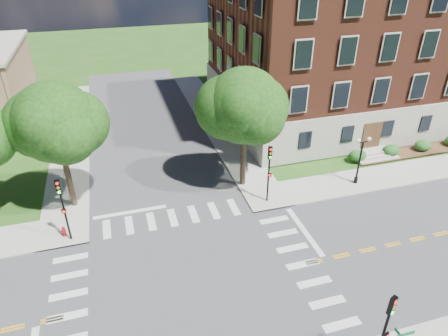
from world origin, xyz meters
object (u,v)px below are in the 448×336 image
object	(u,v)px
traffic_signal_ne	(269,167)
fire_hydrant	(64,231)
traffic_signal_se	(387,325)
traffic_signal_nw	(62,203)
twin_lamp_west	(360,158)

from	to	relation	value
traffic_signal_ne	fire_hydrant	bearing A→B (deg)	179.78
traffic_signal_se	fire_hydrant	world-z (taller)	traffic_signal_se
traffic_signal_nw	traffic_signal_ne	bearing A→B (deg)	1.79
traffic_signal_se	traffic_signal_ne	xyz separation A→B (m)	(0.18, 14.58, 0.00)
traffic_signal_nw	twin_lamp_west	size ratio (longest dim) A/B	1.13
traffic_signal_ne	traffic_signal_nw	distance (m)	14.76
traffic_signal_nw	twin_lamp_west	distance (m)	22.98
traffic_signal_nw	fire_hydrant	xyz separation A→B (m)	(-0.45, 0.52, -2.72)
traffic_signal_se	traffic_signal_nw	world-z (taller)	same
traffic_signal_nw	twin_lamp_west	bearing A→B (deg)	2.04
traffic_signal_ne	traffic_signal_nw	size ratio (longest dim) A/B	1.00
traffic_signal_se	fire_hydrant	xyz separation A→B (m)	(-15.02, 14.64, -2.72)
twin_lamp_west	fire_hydrant	distance (m)	23.49
traffic_signal_se	traffic_signal_nw	distance (m)	20.29
traffic_signal_ne	twin_lamp_west	xyz separation A→B (m)	(8.20, 0.35, -0.66)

